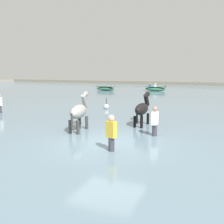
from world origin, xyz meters
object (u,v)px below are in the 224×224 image
at_px(person_onlooker_left, 0,106).
at_px(horse_trailing_grey, 79,112).
at_px(boat_near_starboard, 155,89).
at_px(person_wading_mid, 111,138).
at_px(boat_far_inshore, 106,88).
at_px(horse_lead_black, 142,110).
at_px(person_onlooker_right, 155,125).
at_px(channel_buoy, 106,106).

bearing_deg(person_onlooker_left, horse_trailing_grey, -18.90).
height_order(boat_near_starboard, person_wading_mid, person_wading_mid).
bearing_deg(boat_far_inshore, horse_lead_black, -62.37).
xyz_separation_m(person_onlooker_right, person_onlooker_left, (-10.18, 2.02, 0.00)).
relative_size(boat_far_inshore, person_onlooker_left, 1.74).
height_order(horse_lead_black, boat_far_inshore, horse_lead_black).
bearing_deg(horse_lead_black, horse_trailing_grey, -136.73).
height_order(boat_near_starboard, boat_far_inshore, boat_near_starboard).
xyz_separation_m(horse_lead_black, person_onlooker_right, (1.00, -1.78, -0.31)).
distance_m(person_wading_mid, channel_buoy, 9.38).
relative_size(horse_lead_black, boat_far_inshore, 0.70).
bearing_deg(boat_near_starboard, horse_lead_black, -79.60).
bearing_deg(boat_far_inshore, horse_trailing_grey, -69.86).
distance_m(boat_near_starboard, person_onlooker_left, 21.39).
distance_m(horse_lead_black, person_wading_mid, 4.29).
height_order(horse_lead_black, horse_trailing_grey, horse_trailing_grey).
bearing_deg(person_wading_mid, channel_buoy, 113.85).
xyz_separation_m(boat_far_inshore, channel_buoy, (6.50, -15.17, -0.08)).
height_order(horse_lead_black, channel_buoy, horse_lead_black).
distance_m(boat_far_inshore, person_onlooker_left, 19.26).
distance_m(boat_near_starboard, channel_buoy, 16.65).
bearing_deg(boat_far_inshore, person_wading_mid, -66.56).
bearing_deg(person_onlooker_left, boat_far_inshore, 93.01).
distance_m(horse_trailing_grey, person_wading_mid, 3.22).
relative_size(boat_far_inshore, person_wading_mid, 1.74).
height_order(horse_trailing_grey, channel_buoy, horse_trailing_grey).
height_order(horse_lead_black, person_wading_mid, horse_lead_black).
height_order(person_wading_mid, person_onlooker_left, same).
bearing_deg(person_wading_mid, person_onlooker_right, 70.27).
height_order(horse_trailing_grey, boat_near_starboard, horse_trailing_grey).
height_order(boat_far_inshore, channel_buoy, channel_buoy).
bearing_deg(person_onlooker_left, person_onlooker_right, -11.20).
height_order(person_wading_mid, channel_buoy, person_wading_mid).
xyz_separation_m(person_wading_mid, channel_buoy, (-3.79, 8.58, -0.28)).
relative_size(boat_near_starboard, boat_far_inshore, 0.94).
distance_m(boat_far_inshore, person_onlooker_right, 24.02).
bearing_deg(horse_trailing_grey, boat_far_inshore, 110.14).
bearing_deg(horse_lead_black, boat_near_starboard, 100.40).
bearing_deg(horse_lead_black, person_wading_mid, -88.58).
distance_m(horse_trailing_grey, boat_far_inshore, 23.02).
bearing_deg(person_onlooker_left, horse_lead_black, -1.46).
xyz_separation_m(horse_trailing_grey, person_onlooker_left, (-6.91, 2.37, -0.38)).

